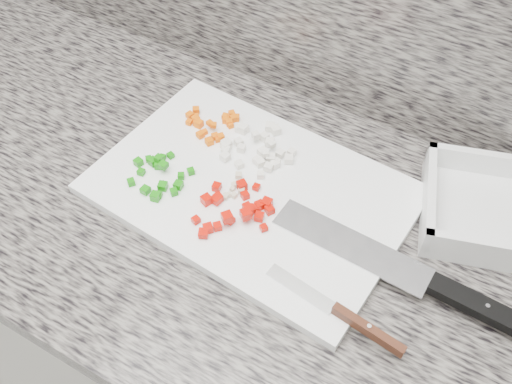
{
  "coord_description": "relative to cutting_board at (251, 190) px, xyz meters",
  "views": [
    {
      "loc": [
        0.35,
        0.97,
        1.6
      ],
      "look_at": [
        0.07,
        1.46,
        0.94
      ],
      "focal_mm": 40.0,
      "sensor_mm": 36.0,
      "label": 1
    }
  ],
  "objects": [
    {
      "name": "onion_pile",
      "position": [
        -0.03,
        0.07,
        0.02
      ],
      "size": [
        0.13,
        0.12,
        0.02
      ],
      "color": "white",
      "rests_on": "cutting_board"
    },
    {
      "name": "cutting_board",
      "position": [
        0.0,
        0.0,
        0.0
      ],
      "size": [
        0.51,
        0.36,
        0.02
      ],
      "primitive_type": "cube",
      "rotation": [
        0.0,
        0.0,
        -0.08
      ],
      "color": "white",
      "rests_on": "countertop"
    },
    {
      "name": "green_pepper_pile",
      "position": [
        -0.14,
        -0.06,
        0.02
      ],
      "size": [
        0.1,
        0.1,
        0.02
      ],
      "color": "#147E0B",
      "rests_on": "cutting_board"
    },
    {
      "name": "chef_knife",
      "position": [
        0.31,
        -0.03,
        0.01
      ],
      "size": [
        0.39,
        0.07,
        0.02
      ],
      "rotation": [
        0.0,
        0.0,
        -0.05
      ],
      "color": "silver",
      "rests_on": "cutting_board"
    },
    {
      "name": "tray",
      "position": [
        0.37,
        0.14,
        0.01
      ],
      "size": [
        0.3,
        0.26,
        0.05
      ],
      "rotation": [
        0.0,
        0.0,
        0.3
      ],
      "color": "white",
      "rests_on": "countertop"
    },
    {
      "name": "carrot_pile",
      "position": [
        -0.13,
        0.09,
        0.01
      ],
      "size": [
        0.09,
        0.09,
        0.02
      ],
      "color": "#ED6005",
      "rests_on": "cutting_board"
    },
    {
      "name": "paring_knife",
      "position": [
        0.23,
        -0.14,
        0.01
      ],
      "size": [
        0.21,
        0.04,
        0.02
      ],
      "rotation": [
        0.0,
        0.0,
        -0.14
      ],
      "color": "silver",
      "rests_on": "cutting_board"
    },
    {
      "name": "garlic_pile",
      "position": [
        -0.02,
        -0.02,
        0.01
      ],
      "size": [
        0.03,
        0.06,
        0.01
      ],
      "color": "beige",
      "rests_on": "cutting_board"
    },
    {
      "name": "cabinet",
      "position": [
        -0.05,
        -0.04,
        -0.48
      ],
      "size": [
        3.92,
        0.62,
        0.86
      ],
      "primitive_type": "cube",
      "color": "silver",
      "rests_on": "ground"
    },
    {
      "name": "countertop",
      "position": [
        -0.05,
        -0.04,
        -0.03
      ],
      "size": [
        3.96,
        0.64,
        0.04
      ],
      "primitive_type": "cube",
      "color": "slate",
      "rests_on": "cabinet"
    },
    {
      "name": "red_pepper_pile",
      "position": [
        0.0,
        -0.05,
        0.02
      ],
      "size": [
        0.12,
        0.13,
        0.02
      ],
      "color": "#C40D02",
      "rests_on": "cutting_board"
    }
  ]
}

